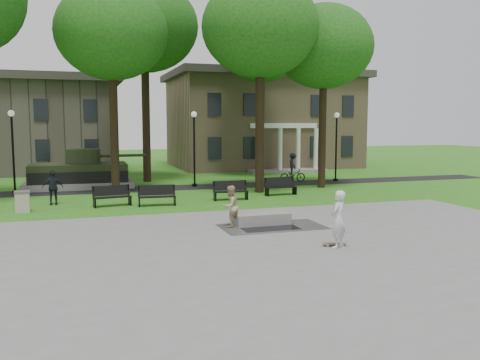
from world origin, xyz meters
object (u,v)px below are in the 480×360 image
object	(u,v)px
skateboarder	(338,219)
friend_watching	(230,206)
trash_bin	(22,202)
park_bench_0	(112,195)
cyclist	(293,170)
concrete_block	(261,218)

from	to	relation	value
skateboarder	friend_watching	world-z (taller)	skateboarder
skateboarder	trash_bin	size ratio (longest dim) A/B	1.93
friend_watching	park_bench_0	xyz separation A→B (m)	(-4.00, 6.58, -0.30)
cyclist	park_bench_0	world-z (taller)	cyclist
friend_watching	cyclist	size ratio (longest dim) A/B	0.81
park_bench_0	skateboarder	bearing A→B (deg)	-69.42
concrete_block	cyclist	bearing A→B (deg)	61.66
skateboarder	park_bench_0	bearing A→B (deg)	-99.34
cyclist	trash_bin	distance (m)	18.05
friend_watching	trash_bin	size ratio (longest dim) A/B	1.66
concrete_block	trash_bin	xyz separation A→B (m)	(-9.27, 5.93, 0.24)
skateboarder	concrete_block	bearing A→B (deg)	-116.60
trash_bin	cyclist	bearing A→B (deg)	24.22
friend_watching	cyclist	xyz separation A→B (m)	(8.50, 13.48, -0.01)
concrete_block	friend_watching	bearing A→B (deg)	-173.64
skateboarder	cyclist	size ratio (longest dim) A/B	0.94
cyclist	trash_bin	xyz separation A→B (m)	(-16.46, -7.40, -0.32)
friend_watching	concrete_block	bearing A→B (deg)	151.95
concrete_block	skateboarder	xyz separation A→B (m)	(1.01, -4.35, 0.70)
trash_bin	concrete_block	bearing A→B (deg)	-32.64
park_bench_0	cyclist	bearing A→B (deg)	19.12
trash_bin	skateboarder	bearing A→B (deg)	-45.01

